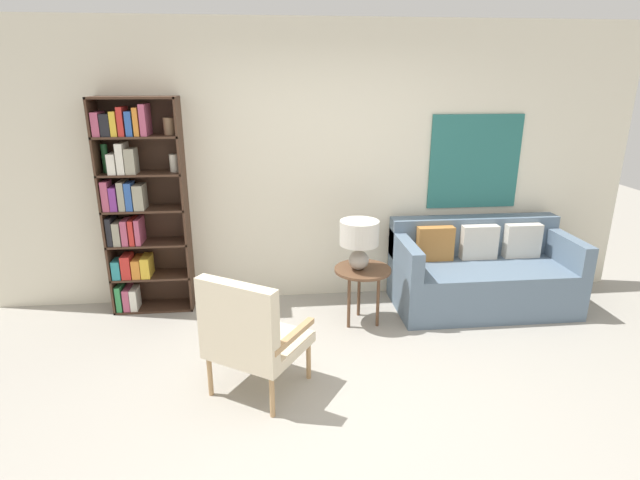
# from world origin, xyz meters

# --- Properties ---
(ground_plane) EXTENTS (14.00, 14.00, 0.00)m
(ground_plane) POSITION_xyz_m (0.00, 0.00, 0.00)
(ground_plane) COLOR #9E998E
(wall_back) EXTENTS (6.40, 0.08, 2.70)m
(wall_back) POSITION_xyz_m (0.03, 2.03, 1.35)
(wall_back) COLOR silver
(wall_back) RESTS_ON ground_plane
(bookshelf) EXTENTS (0.75, 0.30, 2.02)m
(bookshelf) POSITION_xyz_m (-1.70, 1.84, 1.05)
(bookshelf) COLOR #422B1E
(bookshelf) RESTS_ON ground_plane
(armchair) EXTENTS (0.83, 0.82, 0.92)m
(armchair) POSITION_xyz_m (-0.64, 0.29, 0.50)
(armchair) COLOR tan
(armchair) RESTS_ON ground_plane
(couch) EXTENTS (1.71, 0.85, 0.84)m
(couch) POSITION_xyz_m (1.59, 1.58, 0.33)
(couch) COLOR slate
(couch) RESTS_ON ground_plane
(side_table) EXTENTS (0.51, 0.51, 0.54)m
(side_table) POSITION_xyz_m (0.35, 1.31, 0.48)
(side_table) COLOR brown
(side_table) RESTS_ON ground_plane
(table_lamp) EXTENTS (0.35, 0.35, 0.45)m
(table_lamp) POSITION_xyz_m (0.31, 1.30, 0.84)
(table_lamp) COLOR #A59E93
(table_lamp) RESTS_ON side_table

